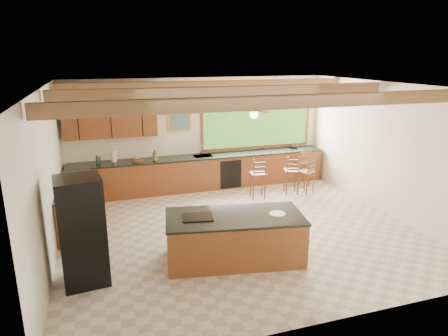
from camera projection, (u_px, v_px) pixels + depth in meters
name	position (u px, v px, depth m)	size (l,w,h in m)	color
ground	(239.00, 230.00, 8.47)	(7.20, 7.20, 0.00)	beige
room_shell	(222.00, 122.00, 8.42)	(7.27, 6.54, 3.02)	white
counter_run	(177.00, 179.00, 10.41)	(7.12, 3.10, 1.24)	brown
island	(234.00, 237.00, 7.15)	(2.58, 1.54, 0.86)	brown
refrigerator	(82.00, 231.00, 6.30)	(0.76, 0.74, 1.78)	black
bar_stool_a	(259.00, 175.00, 10.15)	(0.44, 0.44, 1.08)	brown
bar_stool_b	(307.00, 173.00, 10.45)	(0.48, 0.48, 1.01)	brown
bar_stool_c	(293.00, 171.00, 10.49)	(0.46, 0.46, 1.05)	brown
bar_stool_d	(304.00, 163.00, 11.33)	(0.39, 0.39, 1.04)	brown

